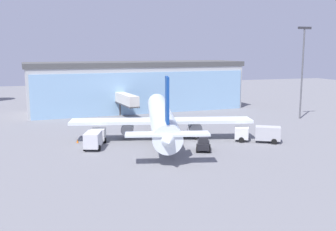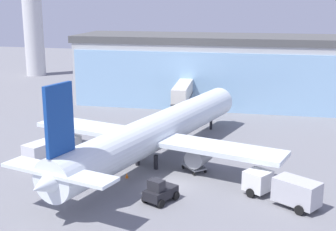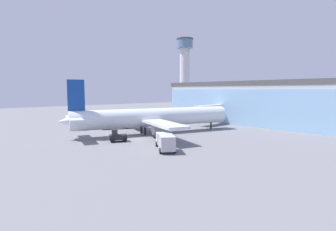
# 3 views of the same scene
# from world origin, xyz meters

# --- Properties ---
(ground) EXTENTS (240.00, 240.00, 0.00)m
(ground) POSITION_xyz_m (0.00, 0.00, 0.00)
(ground) COLOR slate
(terminal_building) EXTENTS (54.39, 16.58, 12.15)m
(terminal_building) POSITION_xyz_m (0.01, 39.28, 6.08)
(terminal_building) COLOR #B4B4B4
(terminal_building) RESTS_ON ground
(jet_bridge) EXTENTS (3.47, 12.36, 5.48)m
(jet_bridge) POSITION_xyz_m (-5.38, 27.76, 4.10)
(jet_bridge) COLOR beige
(jet_bridge) RESTS_ON ground
(airplane) EXTENTS (30.62, 39.32, 11.66)m
(airplane) POSITION_xyz_m (-3.69, 6.37, 3.56)
(airplane) COLOR white
(airplane) RESTS_ON ground
(catering_truck) EXTENTS (4.45, 7.62, 2.65)m
(catering_truck) POSITION_xyz_m (-15.51, 3.27, 1.47)
(catering_truck) COLOR silver
(catering_truck) RESTS_ON ground
(fuel_truck) EXTENTS (7.39, 5.65, 2.65)m
(fuel_truck) POSITION_xyz_m (10.76, -1.72, 1.47)
(fuel_truck) COLOR silver
(fuel_truck) RESTS_ON ground
(baggage_cart) EXTENTS (3.09, 3.13, 1.50)m
(baggage_cart) POSITION_xyz_m (1.16, 4.35, 0.50)
(baggage_cart) COLOR gray
(baggage_cart) RESTS_ON ground
(pushback_tug) EXTENTS (3.19, 3.65, 2.30)m
(pushback_tug) POSITION_xyz_m (-0.33, -4.26, 0.97)
(pushback_tug) COLOR black
(pushback_tug) RESTS_ON ground
(safety_cone_nose) EXTENTS (0.36, 0.36, 0.55)m
(safety_cone_nose) POSITION_xyz_m (-5.30, 0.55, 0.28)
(safety_cone_nose) COLOR orange
(safety_cone_nose) RESTS_ON ground
(safety_cone_wingtip) EXTENTS (0.36, 0.36, 0.55)m
(safety_cone_wingtip) POSITION_xyz_m (-17.87, 6.96, 0.28)
(safety_cone_wingtip) COLOR orange
(safety_cone_wingtip) RESTS_ON ground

